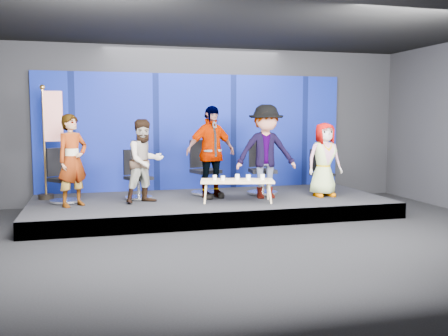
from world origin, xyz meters
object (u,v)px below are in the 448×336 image
(panelist_d, at_px, (266,152))
(mug_e, at_px, (263,177))
(chair_a, at_px, (63,185))
(panelist_a, at_px, (73,160))
(mug_c, at_px, (237,177))
(mug_b, at_px, (223,178))
(coffee_table, at_px, (237,182))
(mug_d, at_px, (248,177))
(panelist_e, at_px, (324,160))
(flag_stand, at_px, (50,139))
(chair_b, at_px, (137,183))
(mug_a, at_px, (215,177))
(panelist_c, at_px, (211,152))
(chair_c, at_px, (204,176))
(chair_e, at_px, (321,178))
(panelist_b, at_px, (145,161))
(chair_d, at_px, (262,176))

(panelist_d, bearing_deg, mug_e, -111.45)
(chair_a, distance_m, panelist_a, 0.71)
(mug_c, bearing_deg, mug_b, -166.91)
(chair_a, xyz_separation_m, coffee_table, (3.25, -0.78, 0.05))
(mug_b, xyz_separation_m, mug_d, (0.49, -0.05, 0.01))
(panelist_a, xyz_separation_m, panelist_e, (4.98, -0.11, -0.09))
(panelist_e, bearing_deg, flag_stand, 166.61)
(mug_c, bearing_deg, chair_b, 156.69)
(mug_e, bearing_deg, panelist_a, 173.27)
(panelist_e, distance_m, mug_a, 2.37)
(panelist_d, height_order, mug_d, panelist_d)
(panelist_c, relative_size, mug_d, 18.02)
(chair_b, bearing_deg, chair_c, -13.96)
(panelist_d, height_order, chair_e, panelist_d)
(panelist_e, bearing_deg, chair_c, 156.74)
(chair_a, distance_m, coffee_table, 3.34)
(panelist_b, relative_size, mug_e, 15.05)
(flag_stand, bearing_deg, chair_c, -1.59)
(chair_b, height_order, coffee_table, chair_b)
(panelist_a, relative_size, flag_stand, 0.75)
(panelist_b, bearing_deg, chair_c, 5.24)
(panelist_a, bearing_deg, chair_c, -21.25)
(mug_b, xyz_separation_m, mug_e, (0.77, -0.09, 0.01))
(panelist_c, xyz_separation_m, mug_d, (0.59, -0.67, -0.45))
(panelist_c, xyz_separation_m, mug_b, (0.09, -0.62, -0.46))
(panelist_c, height_order, chair_d, panelist_c)
(chair_c, xyz_separation_m, chair_e, (2.50, -0.43, -0.07))
(chair_d, height_order, mug_d, chair_d)
(panelist_a, relative_size, mug_a, 18.43)
(panelist_b, height_order, panelist_e, panelist_b)
(chair_e, bearing_deg, flag_stand, 171.61)
(panelist_a, relative_size, chair_c, 1.47)
(coffee_table, xyz_separation_m, mug_d, (0.21, -0.06, 0.09))
(chair_a, height_order, panelist_d, panelist_d)
(mug_c, xyz_separation_m, mug_e, (0.46, -0.16, 0.00))
(chair_a, bearing_deg, chair_c, -31.28)
(chair_c, relative_size, mug_a, 12.52)
(chair_e, bearing_deg, chair_d, 172.04)
(chair_b, height_order, chair_d, chair_d)
(panelist_d, relative_size, mug_b, 21.01)
(chair_d, xyz_separation_m, coffee_table, (-0.79, -0.81, 0.01))
(chair_e, bearing_deg, chair_a, 176.79)
(panelist_b, xyz_separation_m, chair_d, (2.51, 0.44, -0.42))
(panelist_b, xyz_separation_m, panelist_c, (1.35, 0.23, 0.13))
(panelist_d, relative_size, coffee_table, 1.26)
(mug_d, distance_m, flag_stand, 4.00)
(chair_b, distance_m, panelist_e, 3.85)
(panelist_a, height_order, coffee_table, panelist_a)
(chair_d, bearing_deg, chair_e, 0.09)
(chair_c, height_order, mug_c, chair_c)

